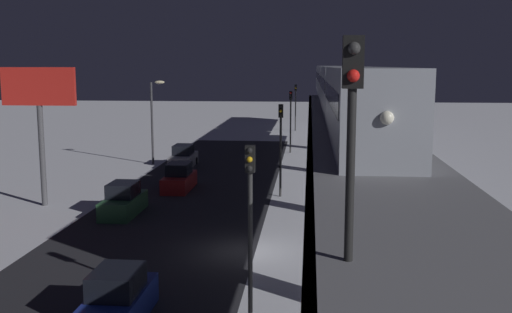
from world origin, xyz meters
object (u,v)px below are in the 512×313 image
at_px(subway_train, 336,84).
at_px(traffic_light_near, 250,210).
at_px(sedan_silver, 183,158).
at_px(commercial_billboard, 39,100).
at_px(sedan_green, 124,201).
at_px(traffic_light_mid, 281,137).
at_px(traffic_light_distant, 296,101).
at_px(traffic_light_far, 291,112).
at_px(sedan_blue, 117,302).
at_px(sedan_red, 179,179).
at_px(rail_signal, 352,110).

xyz_separation_m(subway_train, traffic_light_near, (4.36, 36.38, -3.11)).
distance_m(sedan_silver, traffic_light_near, 33.81).
bearing_deg(commercial_billboard, sedan_green, 163.07).
relative_size(subway_train, commercial_billboard, 8.32).
bearing_deg(sedan_silver, subway_train, -163.48).
distance_m(sedan_green, traffic_light_mid, 11.47).
bearing_deg(traffic_light_mid, traffic_light_distant, -90.00).
bearing_deg(traffic_light_far, commercial_billboard, 58.67).
relative_size(sedan_blue, traffic_light_far, 0.70).
distance_m(sedan_green, commercial_billboard, 8.58).
bearing_deg(sedan_green, sedan_red, -103.59).
bearing_deg(commercial_billboard, traffic_light_distant, -108.32).
xyz_separation_m(sedan_silver, traffic_light_near, (-9.30, 32.33, 3.41)).
bearing_deg(subway_train, sedan_red, 49.49).
bearing_deg(sedan_silver, rail_signal, 106.20).
height_order(subway_train, traffic_light_near, subway_train).
relative_size(sedan_red, traffic_light_mid, 0.71).
bearing_deg(traffic_light_distant, sedan_blue, 85.71).
distance_m(sedan_silver, traffic_light_distant, 31.80).
bearing_deg(traffic_light_near, traffic_light_mid, -90.00).
xyz_separation_m(sedan_blue, commercial_billboard, (10.44, -16.88, 6.03)).
xyz_separation_m(subway_train, sedan_red, (11.86, 13.88, -6.51)).
distance_m(rail_signal, sedan_green, 27.81).
bearing_deg(traffic_light_mid, sedan_blue, 77.33).
height_order(sedan_red, commercial_billboard, commercial_billboard).
relative_size(sedan_silver, sedan_green, 1.05).
bearing_deg(sedan_blue, sedan_green, 106.94).
bearing_deg(sedan_silver, traffic_light_mid, 129.01).
bearing_deg(traffic_light_near, commercial_billboard, -48.02).
height_order(traffic_light_mid, commercial_billboard, commercial_billboard).
bearing_deg(sedan_green, traffic_light_far, -109.24).
bearing_deg(subway_train, traffic_light_far, -50.63).
xyz_separation_m(rail_signal, commercial_billboard, (17.82, -25.74, -1.43)).
bearing_deg(traffic_light_near, sedan_red, -71.56).
xyz_separation_m(subway_train, traffic_light_distant, (4.36, -26.16, -3.11)).
relative_size(sedan_red, commercial_billboard, 0.51).
height_order(subway_train, traffic_light_mid, subway_train).
relative_size(rail_signal, traffic_light_distant, 0.62).
relative_size(sedan_blue, traffic_light_distant, 0.70).
distance_m(traffic_light_mid, commercial_billboard, 15.89).
height_order(traffic_light_distant, commercial_billboard, commercial_billboard).
distance_m(rail_signal, commercial_billboard, 31.34).
distance_m(traffic_light_mid, traffic_light_far, 20.85).
height_order(rail_signal, sedan_green, rail_signal).
bearing_deg(rail_signal, sedan_red, -72.04).
height_order(traffic_light_far, traffic_light_distant, same).
height_order(rail_signal, traffic_light_near, rail_signal).
bearing_deg(sedan_blue, traffic_light_distant, 85.71).
distance_m(subway_train, sedan_blue, 38.10).
bearing_deg(traffic_light_mid, traffic_light_near, 90.00).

